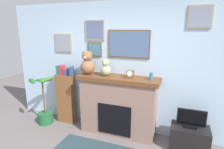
{
  "coord_description": "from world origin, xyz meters",
  "views": [
    {
      "loc": [
        1.14,
        -1.58,
        2.09
      ],
      "look_at": [
        -0.12,
        1.72,
        1.21
      ],
      "focal_mm": 30.15,
      "sensor_mm": 36.0,
      "label": 1
    }
  ],
  "objects_px": {
    "tv_stand": "(189,138)",
    "television": "(191,119)",
    "mantel_clock": "(130,74)",
    "teddy_bear_cream": "(88,64)",
    "fireplace": "(118,105)",
    "teddy_bear_tan": "(106,68)",
    "candle_jar": "(151,76)",
    "bookshelf": "(66,96)",
    "potted_plant": "(44,108)"
  },
  "relations": [
    {
      "from": "mantel_clock",
      "to": "teddy_bear_tan",
      "type": "distance_m",
      "value": 0.5
    },
    {
      "from": "bookshelf",
      "to": "candle_jar",
      "type": "xyz_separation_m",
      "value": [
        1.87,
        -0.04,
        0.64
      ]
    },
    {
      "from": "fireplace",
      "to": "teddy_bear_cream",
      "type": "bearing_deg",
      "value": -178.38
    },
    {
      "from": "bookshelf",
      "to": "mantel_clock",
      "type": "xyz_separation_m",
      "value": [
        1.48,
        -0.05,
        0.64
      ]
    },
    {
      "from": "fireplace",
      "to": "bookshelf",
      "type": "height_order",
      "value": "bookshelf"
    },
    {
      "from": "tv_stand",
      "to": "television",
      "type": "height_order",
      "value": "television"
    },
    {
      "from": "bookshelf",
      "to": "candle_jar",
      "type": "distance_m",
      "value": 1.98
    },
    {
      "from": "candle_jar",
      "to": "mantel_clock",
      "type": "distance_m",
      "value": 0.39
    },
    {
      "from": "tv_stand",
      "to": "teddy_bear_tan",
      "type": "height_order",
      "value": "teddy_bear_tan"
    },
    {
      "from": "potted_plant",
      "to": "television",
      "type": "bearing_deg",
      "value": 2.62
    },
    {
      "from": "bookshelf",
      "to": "teddy_bear_cream",
      "type": "xyz_separation_m",
      "value": [
        0.6,
        -0.04,
        0.78
      ]
    },
    {
      "from": "television",
      "to": "teddy_bear_tan",
      "type": "distance_m",
      "value": 1.77
    },
    {
      "from": "teddy_bear_tan",
      "to": "fireplace",
      "type": "bearing_deg",
      "value": 4.13
    },
    {
      "from": "bookshelf",
      "to": "mantel_clock",
      "type": "height_order",
      "value": "mantel_clock"
    },
    {
      "from": "potted_plant",
      "to": "candle_jar",
      "type": "bearing_deg",
      "value": 4.9
    },
    {
      "from": "mantel_clock",
      "to": "teddy_bear_tan",
      "type": "xyz_separation_m",
      "value": [
        -0.49,
        0.0,
        0.08
      ]
    },
    {
      "from": "potted_plant",
      "to": "tv_stand",
      "type": "bearing_deg",
      "value": 2.65
    },
    {
      "from": "fireplace",
      "to": "mantel_clock",
      "type": "xyz_separation_m",
      "value": [
        0.24,
        -0.02,
        0.66
      ]
    },
    {
      "from": "fireplace",
      "to": "teddy_bear_cream",
      "type": "distance_m",
      "value": 1.03
    },
    {
      "from": "television",
      "to": "teddy_bear_cream",
      "type": "distance_m",
      "value": 2.16
    },
    {
      "from": "tv_stand",
      "to": "candle_jar",
      "type": "height_order",
      "value": "candle_jar"
    },
    {
      "from": "potted_plant",
      "to": "television",
      "type": "relative_size",
      "value": 2.26
    },
    {
      "from": "tv_stand",
      "to": "candle_jar",
      "type": "bearing_deg",
      "value": 175.51
    },
    {
      "from": "bookshelf",
      "to": "mantel_clock",
      "type": "distance_m",
      "value": 1.62
    },
    {
      "from": "potted_plant",
      "to": "teddy_bear_tan",
      "type": "bearing_deg",
      "value": 7.91
    },
    {
      "from": "fireplace",
      "to": "bookshelf",
      "type": "xyz_separation_m",
      "value": [
        -1.24,
        0.03,
        0.02
      ]
    },
    {
      "from": "tv_stand",
      "to": "teddy_bear_tan",
      "type": "relative_size",
      "value": 1.96
    },
    {
      "from": "bookshelf",
      "to": "television",
      "type": "height_order",
      "value": "bookshelf"
    },
    {
      "from": "tv_stand",
      "to": "teddy_bear_cream",
      "type": "bearing_deg",
      "value": 178.39
    },
    {
      "from": "fireplace",
      "to": "teddy_bear_tan",
      "type": "relative_size",
      "value": 4.82
    },
    {
      "from": "potted_plant",
      "to": "teddy_bear_cream",
      "type": "bearing_deg",
      "value": 10.92
    },
    {
      "from": "tv_stand",
      "to": "teddy_bear_cream",
      "type": "height_order",
      "value": "teddy_bear_cream"
    },
    {
      "from": "bookshelf",
      "to": "tv_stand",
      "type": "distance_m",
      "value": 2.63
    },
    {
      "from": "mantel_clock",
      "to": "teddy_bear_tan",
      "type": "relative_size",
      "value": 0.45
    },
    {
      "from": "fireplace",
      "to": "bookshelf",
      "type": "distance_m",
      "value": 1.25
    },
    {
      "from": "fireplace",
      "to": "tv_stand",
      "type": "xyz_separation_m",
      "value": [
        1.35,
        -0.07,
        -0.39
      ]
    },
    {
      "from": "teddy_bear_cream",
      "to": "candle_jar",
      "type": "bearing_deg",
      "value": 0.03
    },
    {
      "from": "mantel_clock",
      "to": "teddy_bear_cream",
      "type": "xyz_separation_m",
      "value": [
        -0.89,
        0.0,
        0.14
      ]
    },
    {
      "from": "teddy_bear_tan",
      "to": "bookshelf",
      "type": "bearing_deg",
      "value": 177.48
    },
    {
      "from": "television",
      "to": "mantel_clock",
      "type": "relative_size",
      "value": 3.23
    },
    {
      "from": "teddy_bear_cream",
      "to": "potted_plant",
      "type": "bearing_deg",
      "value": -169.08
    },
    {
      "from": "fireplace",
      "to": "teddy_bear_tan",
      "type": "height_order",
      "value": "teddy_bear_tan"
    },
    {
      "from": "television",
      "to": "candle_jar",
      "type": "xyz_separation_m",
      "value": [
        -0.72,
        0.06,
        0.68
      ]
    },
    {
      "from": "bookshelf",
      "to": "teddy_bear_cream",
      "type": "distance_m",
      "value": 0.98
    },
    {
      "from": "television",
      "to": "teddy_bear_cream",
      "type": "xyz_separation_m",
      "value": [
        -2.0,
        0.06,
        0.82
      ]
    },
    {
      "from": "bookshelf",
      "to": "teddy_bear_cream",
      "type": "relative_size",
      "value": 2.82
    },
    {
      "from": "potted_plant",
      "to": "television",
      "type": "distance_m",
      "value": 3.02
    },
    {
      "from": "potted_plant",
      "to": "mantel_clock",
      "type": "bearing_deg",
      "value": 5.84
    },
    {
      "from": "candle_jar",
      "to": "mantel_clock",
      "type": "bearing_deg",
      "value": -179.73
    },
    {
      "from": "potted_plant",
      "to": "fireplace",
      "type": "bearing_deg",
      "value": 7.34
    }
  ]
}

